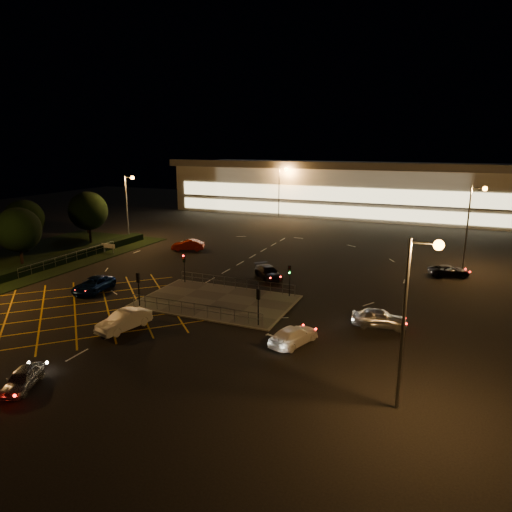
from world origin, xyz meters
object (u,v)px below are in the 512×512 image
at_px(car_right_silver, 379,318).
at_px(car_east_grey, 449,271).
at_px(car_queue_white, 124,320).
at_px(car_circ_red, 188,245).
at_px(car_near_silver, 22,379).
at_px(car_far_dkgrey, 268,272).
at_px(signal_nw, 184,262).
at_px(car_left_blue, 93,285).
at_px(signal_se, 258,299).
at_px(signal_sw, 138,282).
at_px(signal_ne, 290,274).
at_px(car_approach_white, 294,335).

height_order(car_right_silver, car_east_grey, car_right_silver).
xyz_separation_m(car_queue_white, car_circ_red, (-10.00, 26.53, -0.02)).
distance_m(car_near_silver, car_queue_white, 9.92).
height_order(car_near_silver, car_far_dkgrey, car_far_dkgrey).
bearing_deg(car_far_dkgrey, car_east_grey, -17.93).
distance_m(car_queue_white, car_east_grey, 36.33).
relative_size(signal_nw, car_left_blue, 0.61).
relative_size(signal_se, car_queue_white, 0.67).
relative_size(signal_nw, car_near_silver, 0.86).
bearing_deg(signal_se, signal_sw, 0.00).
xyz_separation_m(signal_ne, car_queue_white, (-9.85, -12.87, -1.59)).
distance_m(car_near_silver, car_left_blue, 19.16).
xyz_separation_m(car_queue_white, car_far_dkgrey, (5.56, 18.09, -0.08)).
xyz_separation_m(car_queue_white, car_left_blue, (-9.29, 6.78, -0.06)).
relative_size(car_queue_white, car_far_dkgrey, 0.98).
bearing_deg(signal_se, signal_nw, -33.65).
bearing_deg(signal_se, car_circ_red, -47.48).
bearing_deg(signal_sw, car_approach_white, 172.37).
relative_size(signal_nw, car_far_dkgrey, 0.65).
bearing_deg(signal_se, car_queue_white, 26.36).
distance_m(signal_nw, car_far_dkgrey, 9.46).
bearing_deg(car_queue_white, signal_se, 38.82).
bearing_deg(car_near_silver, car_circ_red, 82.35).
height_order(signal_nw, car_right_silver, signal_nw).
height_order(car_left_blue, car_approach_white, car_left_blue).
distance_m(signal_se, car_queue_white, 11.11).
bearing_deg(signal_ne, car_east_grey, 44.28).
xyz_separation_m(signal_ne, car_right_silver, (9.27, -4.17, -1.60)).
xyz_separation_m(car_left_blue, car_right_silver, (28.42, 1.92, 0.05)).
bearing_deg(car_far_dkgrey, signal_nw, 170.87).
xyz_separation_m(car_far_dkgrey, car_east_grey, (18.77, 8.89, -0.08)).
distance_m(car_left_blue, car_circ_red, 19.77).
relative_size(car_far_dkgrey, car_right_silver, 1.07).
height_order(signal_sw, car_east_grey, signal_sw).
xyz_separation_m(car_near_silver, car_approach_white, (13.52, 12.68, 0.06)).
xyz_separation_m(car_queue_white, car_east_grey, (24.33, 26.99, -0.15)).
xyz_separation_m(car_far_dkgrey, car_approach_white, (8.08, -15.33, -0.02)).
bearing_deg(car_right_silver, car_approach_white, 128.20).
bearing_deg(car_approach_white, car_left_blue, 8.45).
height_order(signal_se, car_circ_red, signal_se).
relative_size(car_east_grey, car_approach_white, 0.96).
distance_m(signal_ne, car_right_silver, 10.29).
height_order(car_circ_red, car_east_grey, car_circ_red).
relative_size(car_queue_white, car_right_silver, 1.05).
distance_m(car_right_silver, car_east_grey, 19.01).
bearing_deg(car_approach_white, signal_nw, -14.25).
distance_m(signal_se, car_approach_white, 4.65).
height_order(signal_se, car_far_dkgrey, signal_se).
bearing_deg(car_circ_red, car_queue_white, -0.92).
xyz_separation_m(signal_ne, car_near_silver, (-9.74, -22.79, -1.74)).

